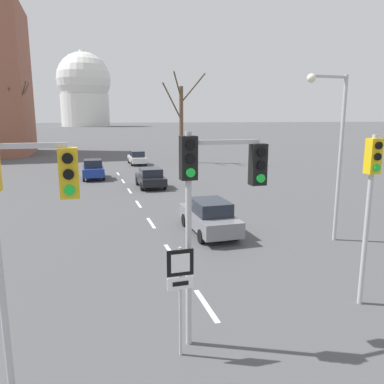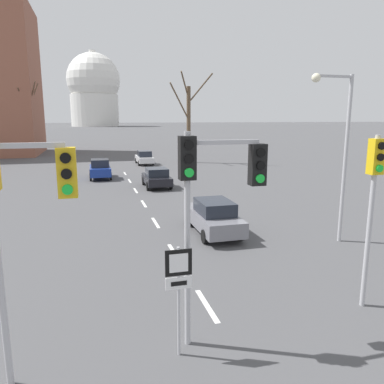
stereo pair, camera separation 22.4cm
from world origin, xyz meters
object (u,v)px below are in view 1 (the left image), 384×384
street_lamp_right (334,140)px  sedan_mid_centre (151,178)px  sedan_near_right (137,158)px  sedan_far_left (209,216)px  route_sign_post (180,283)px  traffic_signal_near_left (20,200)px  traffic_signal_centre_tall (213,186)px  traffic_signal_near_right (370,189)px  sedan_near_left (93,169)px

street_lamp_right → sedan_mid_centre: (-5.23, 14.92, -3.64)m
sedan_near_right → sedan_far_left: (-0.51, -27.28, 0.02)m
sedan_mid_centre → sedan_far_left: bearing=-87.4°
sedan_mid_centre → route_sign_post: bearing=-98.3°
traffic_signal_near_left → sedan_far_left: traffic_signal_near_left is taller
traffic_signal_near_left → sedan_mid_centre: 22.15m
traffic_signal_near_left → sedan_mid_centre: (6.14, 21.06, -3.09)m
traffic_signal_centre_tall → traffic_signal_near_right: size_ratio=1.03×
traffic_signal_near_left → sedan_mid_centre: traffic_signal_near_left is taller
traffic_signal_near_right → sedan_near_left: bearing=104.8°
traffic_signal_centre_tall → sedan_near_right: size_ratio=1.15×
traffic_signal_near_left → route_sign_post: traffic_signal_near_left is taller
route_sign_post → sedan_near_right: route_sign_post is taller
traffic_signal_near_right → traffic_signal_near_left: size_ratio=0.96×
route_sign_post → sedan_mid_centre: bearing=81.7°
traffic_signal_centre_tall → route_sign_post: size_ratio=1.95×
traffic_signal_centre_tall → route_sign_post: 2.28m
traffic_signal_near_right → sedan_near_left: 26.60m
traffic_signal_near_left → sedan_far_left: 11.37m
traffic_signal_centre_tall → sedan_mid_centre: traffic_signal_centre_tall is taller
sedan_near_right → sedan_far_left: 27.28m
traffic_signal_centre_tall → sedan_mid_centre: 20.95m
traffic_signal_centre_tall → traffic_signal_near_right: traffic_signal_centre_tall is taller
traffic_signal_near_right → sedan_near_right: size_ratio=1.11×
traffic_signal_near_left → route_sign_post: bearing=1.3°
route_sign_post → street_lamp_right: 10.61m
traffic_signal_near_left → traffic_signal_near_right: bearing=6.2°
traffic_signal_centre_tall → street_lamp_right: (7.41, 5.69, 0.57)m
traffic_signal_near_right → sedan_near_right: traffic_signal_near_right is taller
traffic_signal_centre_tall → route_sign_post: (-0.88, -0.38, -2.07)m
route_sign_post → sedan_near_right: (4.15, 35.87, -0.99)m
traffic_signal_centre_tall → traffic_signal_near_right: bearing=6.0°
sedan_near_right → traffic_signal_near_left: bearing=-101.4°
traffic_signal_near_right → traffic_signal_centre_tall: bearing=-174.0°
traffic_signal_near_right → traffic_signal_near_left: 8.80m
sedan_near_left → sedan_far_left: 18.50m
route_sign_post → sedan_near_left: bearing=92.4°
street_lamp_right → sedan_near_right: size_ratio=1.60×
traffic_signal_near_right → sedan_mid_centre: bearing=97.3°
route_sign_post → sedan_near_right: 36.12m
sedan_near_right → sedan_mid_centre: sedan_near_right is taller
route_sign_post → street_lamp_right: size_ratio=0.37×
street_lamp_right → route_sign_post: bearing=-143.8°
traffic_signal_centre_tall → sedan_near_right: bearing=84.7°
traffic_signal_near_left → sedan_far_left: size_ratio=1.16×
sedan_near_left → traffic_signal_near_left: bearing=-94.3°
route_sign_post → sedan_far_left: (3.64, 8.59, -0.97)m
sedan_near_left → sedan_mid_centre: 6.89m
route_sign_post → sedan_far_left: route_sign_post is taller
traffic_signal_centre_tall → sedan_near_left: 26.34m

